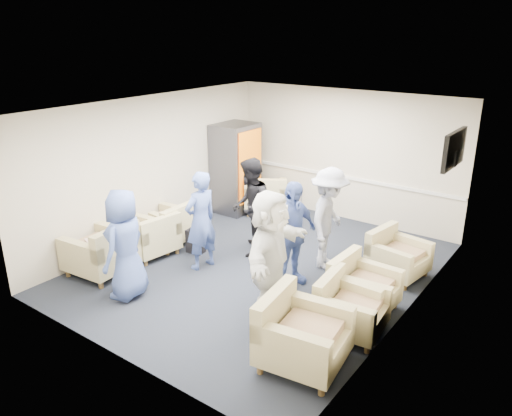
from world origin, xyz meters
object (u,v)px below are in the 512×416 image
Objects in this scene: armchair_right_midnear at (348,309)px; person_front_right at (271,254)px; armchair_left_far at (168,227)px; person_mid_right at (292,234)px; person_back_right at (329,219)px; vending_machine at (236,168)px; armchair_left_near at (103,253)px; armchair_right_near at (299,336)px; person_back_left at (250,207)px; armchair_right_far at (395,257)px; person_mid_left at (201,221)px; armchair_corner at (266,197)px; armchair_right_midfar at (361,288)px; person_front_left at (125,244)px; armchair_left_mid at (151,238)px.

person_front_right reaches higher than armchair_right_midnear.
person_mid_right is at bearing 89.04° from armchair_left_far.
vending_machine is at bearing 53.11° from person_back_right.
armchair_right_midnear is 1.26m from person_front_right.
person_back_right is (-1.16, 1.55, 0.54)m from armchair_right_midnear.
armchair_right_near reaches higher than armchair_left_near.
armchair_left_near is 0.55× the size of person_front_right.
person_front_right reaches higher than person_back_left.
person_mid_left reaches higher than armchair_right_far.
armchair_corner is 0.64× the size of vending_machine.
armchair_left_far is 0.73× the size of armchair_corner.
armchair_right_midfar is 0.51× the size of person_front_left.
armchair_right_near is 0.63× the size of person_front_left.
person_front_right is at bearing -45.49° from vending_machine.
armchair_right_midnear is (3.98, 0.85, -0.05)m from armchair_left_near.
person_front_right reaches higher than armchair_left_mid.
person_mid_right is (2.66, 0.07, 0.50)m from armchair_left_far.
armchair_left_mid is 2.68m from person_mid_right.
person_front_left is at bearing 148.85° from person_mid_right.
person_mid_right is (2.80, -2.17, -0.12)m from vending_machine.
person_front_right is (0.24, -0.92, 0.07)m from person_mid_right.
armchair_right_midfar is 0.49× the size of person_back_left.
armchair_left_mid is 0.75× the size of armchair_corner.
armchair_right_near is at bearing 65.00° from armchair_left_far.
armchair_right_near is at bearing -140.71° from person_front_right.
person_front_left is 2.19m from person_front_right.
armchair_left_near is 3.10m from person_mid_right.
person_front_left is 0.97× the size of person_back_right.
person_back_left is (1.45, 2.09, 0.50)m from armchair_left_near.
person_mid_right is at bearing 35.29° from person_back_left.
armchair_left_near is 1.13× the size of armchair_right_midnear.
armchair_right_near is 2.98m from person_front_left.
armchair_left_mid is 1.84m from person_back_left.
person_back_left reaches higher than person_mid_left.
armchair_corner is (0.38, 3.00, 0.02)m from armchair_left_mid.
person_front_left is (-3.11, -1.08, 0.51)m from armchair_right_midnear.
person_back_left is 1.33m from person_mid_right.
person_back_left is at bearing 110.66° from armchair_left_far.
armchair_left_mid is 0.51× the size of person_front_right.
armchair_right_midnear is at bearing 78.86° from armchair_left_far.
armchair_left_far is (-0.09, 0.50, 0.01)m from armchair_left_mid.
person_front_left is (0.88, -1.70, 0.50)m from armchair_left_far.
person_front_left is 1.00× the size of person_mid_left.
armchair_left_near is at bearing 49.49° from armchair_corner.
armchair_left_near is at bearing -2.15° from armchair_left_far.
armchair_right_far is 0.53× the size of person_back_left.
armchair_left_far is 0.84× the size of armchair_right_near.
armchair_right_midfar is at bearing -61.03° from person_front_right.
person_front_right is (3.04, -3.09, -0.05)m from vending_machine.
armchair_left_near reaches higher than armchair_right_far.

